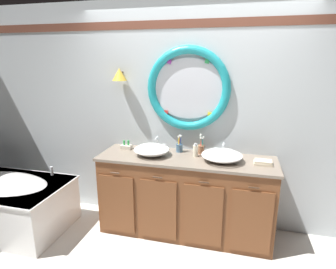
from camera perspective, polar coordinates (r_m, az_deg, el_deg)
The scene contains 13 objects.
ground_plane at distance 3.30m, azimuth 2.24°, elevation -21.35°, with size 14.00×14.00×0.00m, color silver.
back_wall_assembly at distance 3.29m, azimuth 4.57°, elevation 3.99°, with size 6.40×0.26×2.60m.
vanity_counter at distance 3.27m, azimuth 3.54°, elevation -12.18°, with size 1.94×0.61×0.91m.
bathtub at distance 3.91m, azimuth -30.04°, elevation -11.51°, with size 1.47×0.87×0.67m.
sink_basin_left at distance 3.14m, azimuth -3.35°, elevation -3.09°, with size 0.40×0.40×0.13m.
sink_basin_right at distance 3.00m, azimuth 10.88°, elevation -4.18°, with size 0.43×0.43×0.13m.
faucet_set_left at distance 3.35m, azimuth -2.16°, elevation -2.00°, with size 0.23×0.12×0.16m.
faucet_set_right at distance 3.22m, azimuth 11.14°, elevation -3.05°, with size 0.20×0.12×0.14m.
toothbrush_holder_left at distance 3.25m, azimuth 2.32°, elevation -2.56°, with size 0.08×0.08×0.21m.
toothbrush_holder_right at distance 3.22m, azimuth 6.69°, elevation -2.86°, with size 0.09×0.09×0.22m.
soap_dispenser at distance 3.11m, azimuth 5.59°, elevation -3.26°, with size 0.06×0.06×0.16m.
folded_hand_towel at distance 3.04m, azimuth 18.72°, elevation -5.38°, with size 0.18×0.13×0.04m.
toiletry_basket at distance 3.40m, azimuth -8.44°, elevation -2.42°, with size 0.12×0.09×0.11m.
Camera 1 is at (0.54, -2.60, 1.95)m, focal length 30.07 mm.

